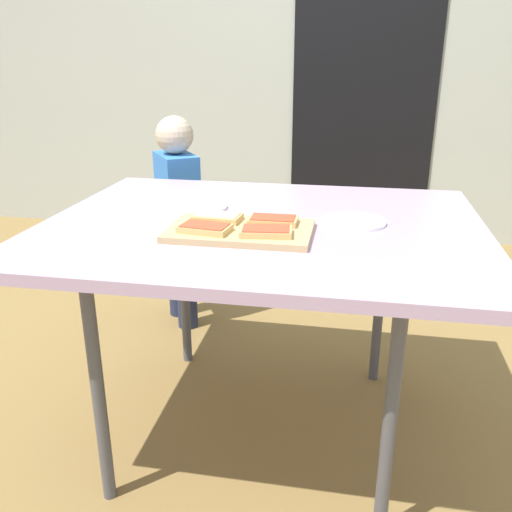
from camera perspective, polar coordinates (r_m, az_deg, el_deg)
The scene contains 12 objects.
ground_plane at distance 1.92m, azimuth 0.62°, elevation -17.56°, with size 16.00×16.00×0.00m, color olive.
house_wall_back at distance 3.76m, azimuth 7.06°, elevation 23.02°, with size 8.00×0.20×2.73m, color #ADB2A8.
house_door at distance 3.65m, azimuth 11.33°, elevation 17.14°, with size 0.90×0.02×2.00m, color black.
dining_table at distance 1.60m, azimuth 0.71°, elevation 2.08°, with size 1.26×1.00×0.73m.
cutting_board at distance 1.47m, azimuth -1.66°, elevation 2.68°, with size 0.39×0.24×0.02m, color tan.
pizza_slice_near_right at distance 1.40m, azimuth 1.05°, elevation 2.60°, with size 0.14×0.09×0.02m.
pizza_slice_far_right at distance 1.50m, azimuth 1.79°, elevation 3.77°, with size 0.13×0.08×0.02m.
pizza_slice_far_left at distance 1.53m, azimuth -4.10°, elevation 4.08°, with size 0.14×0.09×0.02m.
pizza_slice_near_left at distance 1.43m, azimuth -5.40°, elevation 2.94°, with size 0.14×0.10×0.02m.
plate_white_right at distance 1.59m, azimuth 10.26°, elevation 3.57°, with size 0.18×0.18×0.01m, color white.
plate_white_left at distance 1.73m, azimuth -6.08°, elevation 5.16°, with size 0.18×0.18×0.01m, color white.
child_left at distance 2.43m, azimuth -8.16°, elevation 4.70°, with size 0.25×0.28×0.94m.
Camera 1 is at (0.25, -1.49, 1.18)m, focal length 38.06 mm.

